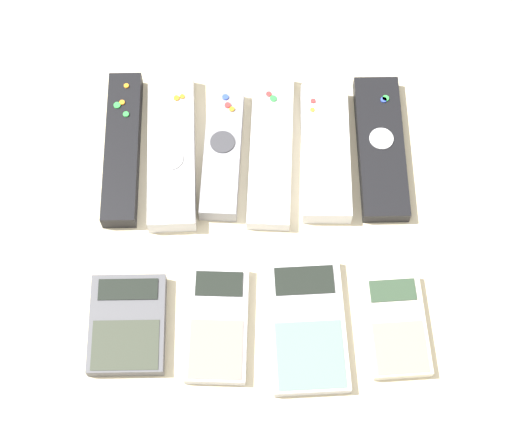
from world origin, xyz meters
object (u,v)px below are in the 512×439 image
Objects in this scene: remote_0 at (122,148)px; remote_5 at (381,148)px; remote_2 at (222,152)px; remote_4 at (325,152)px; calculator_0 at (127,324)px; calculator_3 at (396,326)px; calculator_1 at (218,324)px; remote_3 at (271,149)px; calculator_2 at (307,326)px; remote_1 at (172,150)px.

remote_0 is 0.32m from remote_5.
remote_2 is 0.98× the size of remote_4.
remote_2 is at bearing 63.97° from calculator_0.
remote_2 reaches higher than calculator_3.
calculator_0 is at bearing 175.90° from calculator_3.
calculator_3 is (0.20, -0.22, -0.00)m from remote_2.
remote_5 is 0.38m from calculator_0.
remote_4 reaches higher than calculator_1.
calculator_1 is (-0.07, -0.22, -0.00)m from remote_3.
remote_3 is (0.18, -0.00, -0.00)m from remote_0.
calculator_2 is 1.30× the size of calculator_3.
remote_3 is (0.12, 0.00, -0.00)m from remote_1.
remote_0 is at bearing 131.47° from calculator_2.
calculator_3 is at bearing -55.84° from remote_3.
remote_4 is (0.13, -0.00, 0.00)m from remote_2.
remote_0 is at bearing 141.15° from calculator_3.
remote_4 is at bearing 104.57° from calculator_3.
remote_3 is 1.37× the size of calculator_2.
remote_1 is at bearing 135.79° from calculator_3.
calculator_0 reaches higher than calculator_3.
remote_3 is at bearing -0.89° from remote_1.
calculator_0 is (-0.23, -0.22, -0.00)m from remote_4.
remote_2 is at bearing -4.46° from remote_1.
remote_5 is (0.32, -0.00, -0.00)m from remote_0.
remote_0 is at bearing -179.72° from remote_2.
calculator_2 is (0.22, -0.23, -0.00)m from remote_0.
remote_2 is at bearing -172.24° from remote_3.
calculator_3 is (0.10, -0.00, -0.00)m from calculator_2.
remote_1 reaches higher than calculator_2.
calculator_0 is at bearing -123.57° from remote_3.
remote_0 reaches higher than calculator_3.
remote_1 is at bearing 106.89° from calculator_1.
calculator_2 is (-0.03, -0.22, -0.00)m from remote_4.
remote_0 reaches higher than calculator_0.
calculator_1 is at bearing -87.76° from remote_2.
remote_2 is (0.12, -0.01, -0.00)m from remote_0.
calculator_0 is 0.10m from calculator_1.
remote_4 reaches higher than calculator_3.
calculator_3 is at bearing -35.90° from remote_0.
remote_1 is 1.75× the size of calculator_3.
remote_3 is 0.07m from remote_4.
remote_0 and remote_2 have the same top height.
remote_1 is 0.19m from remote_4.
remote_2 and remote_4 have the same top height.
calculator_1 is at bearing -77.23° from remote_1.
remote_3 is at bearing 53.29° from calculator_0.
calculator_0 reaches higher than calculator_1.
calculator_3 is at bearing -89.72° from remote_5.
calculator_3 is at bearing -42.86° from remote_1.
calculator_2 is 0.10m from calculator_3.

